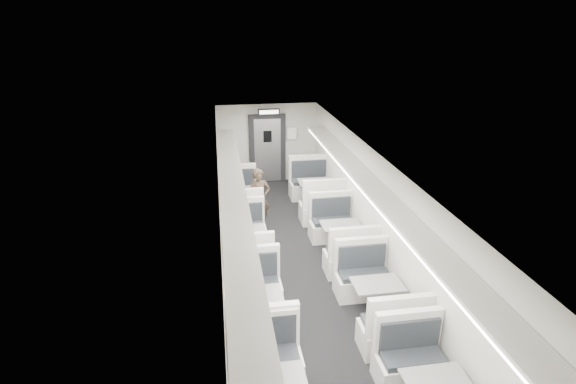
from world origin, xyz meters
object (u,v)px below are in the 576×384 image
object	(u,v)px
booth_left_b	(247,244)
booth_right_b	(340,239)
booth_right_a	(315,195)
booth_right_c	(376,301)
booth_left_c	(257,313)
exit_sign	(269,112)
vestibule_door	(267,149)
passenger	(259,199)
booth_left_a	(240,203)

from	to	relation	value
booth_left_b	booth_right_b	xyz separation A→B (m)	(2.00, -0.13, 0.02)
booth_right_a	booth_right_c	xyz separation A→B (m)	(0.00, -4.78, -0.04)
booth_left_c	booth_right_b	distance (m)	3.02
booth_left_c	booth_right_a	world-z (taller)	booth_right_a
booth_left_b	exit_sign	xyz separation A→B (m)	(1.00, 4.22, 1.93)
booth_left_c	booth_right_a	distance (m)	5.19
booth_right_a	vestibule_door	distance (m)	2.61
booth_right_c	passenger	world-z (taller)	passenger
booth_right_a	booth_right_c	bearing A→B (deg)	-90.00
booth_left_a	vestibule_door	size ratio (longest dim) A/B	0.97
booth_left_b	booth_right_b	distance (m)	2.00
booth_left_c	exit_sign	distance (m)	6.97
booth_left_c	passenger	world-z (taller)	passenger
booth_left_c	booth_right_a	xyz separation A→B (m)	(2.00, 4.79, 0.04)
booth_left_a	booth_right_c	size ratio (longest dim) A/B	1.02
booth_left_c	vestibule_door	world-z (taller)	vestibule_door
booth_right_a	passenger	size ratio (longest dim) A/B	1.51
booth_left_a	booth_left_c	xyz separation A→B (m)	(0.00, -4.63, -0.01)
booth_right_a	booth_left_c	bearing A→B (deg)	-112.67
exit_sign	booth_left_a	bearing A→B (deg)	-116.63
booth_right_b	vestibule_door	xyz separation A→B (m)	(-1.00, 4.84, 0.67)
booth_right_a	passenger	distance (m)	1.84
booth_left_a	booth_right_a	bearing A→B (deg)	4.54
booth_left_b	passenger	distance (m)	1.61
booth_left_c	booth_right_b	world-z (taller)	booth_right_b
booth_right_a	exit_sign	distance (m)	2.81
booth_left_a	booth_right_a	distance (m)	2.01
booth_left_b	booth_left_c	xyz separation A→B (m)	(0.00, -2.40, 0.01)
passenger	booth_left_b	bearing A→B (deg)	-109.08
booth_left_c	booth_right_b	bearing A→B (deg)	48.61
booth_left_a	exit_sign	xyz separation A→B (m)	(1.00, 1.99, 1.91)
booth_left_b	booth_right_b	world-z (taller)	booth_right_b
booth_left_c	booth_right_c	xyz separation A→B (m)	(2.00, 0.00, 0.00)
booth_left_c	vestibule_door	xyz separation A→B (m)	(1.00, 7.11, 0.68)
booth_left_b	booth_left_a	bearing A→B (deg)	90.00
booth_left_b	booth_right_c	bearing A→B (deg)	-50.16
passenger	vestibule_door	bearing A→B (deg)	76.40
booth_left_a	booth_left_b	world-z (taller)	booth_left_a
booth_right_b	booth_right_c	world-z (taller)	booth_right_b
booth_left_a	booth_right_c	world-z (taller)	booth_left_a
booth_right_b	passenger	world-z (taller)	passenger
booth_left_a	passenger	size ratio (longest dim) A/B	1.39
booth_right_c	vestibule_door	distance (m)	7.21
vestibule_door	booth_left_b	bearing A→B (deg)	-101.98
booth_right_a	exit_sign	xyz separation A→B (m)	(-1.00, 1.84, 1.88)
booth_right_b	vestibule_door	world-z (taller)	vestibule_door
booth_left_a	booth_right_a	xyz separation A→B (m)	(2.00, 0.16, 0.03)
booth_right_c	booth_left_b	bearing A→B (deg)	129.84
booth_right_c	exit_sign	distance (m)	6.97
booth_right_a	exit_sign	size ratio (longest dim) A/B	3.58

